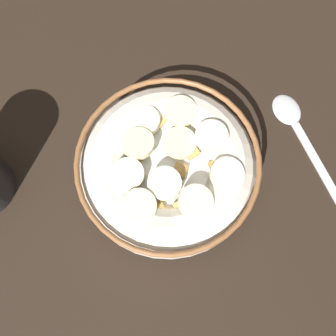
# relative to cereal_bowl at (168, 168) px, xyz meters

# --- Properties ---
(ground_plane) EXTENTS (1.34, 1.34, 0.02)m
(ground_plane) POSITION_rel_cereal_bowl_xyz_m (0.00, 0.00, -0.04)
(ground_plane) COLOR black
(cereal_bowl) EXTENTS (0.20, 0.20, 0.07)m
(cereal_bowl) POSITION_rel_cereal_bowl_xyz_m (0.00, 0.00, 0.00)
(cereal_bowl) COLOR silver
(cereal_bowl) RESTS_ON ground_plane
(spoon) EXTENTS (0.14, 0.11, 0.01)m
(spoon) POSITION_rel_cereal_bowl_xyz_m (-0.10, -0.14, -0.03)
(spoon) COLOR silver
(spoon) RESTS_ON ground_plane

